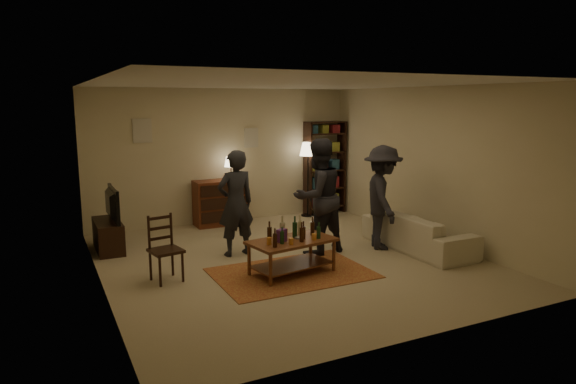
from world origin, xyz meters
TOP-DOWN VIEW (x-y plane):
  - floor at (0.00, 0.00)m, footprint 6.00×6.00m
  - room_shell at (-0.65, 2.98)m, footprint 6.00×6.00m
  - rug at (-0.24, -0.58)m, footprint 2.20×1.50m
  - coffee_table at (-0.24, -0.58)m, footprint 1.32×0.86m
  - dining_chair at (-1.94, -0.04)m, footprint 0.47×0.47m
  - tv_stand at (-2.44, 1.80)m, footprint 0.40×1.00m
  - dresser at (-0.19, 2.71)m, footprint 1.00×0.50m
  - bookshelf at (2.25, 2.78)m, footprint 0.90×0.34m
  - floor_lamp at (1.76, 2.65)m, footprint 0.36×0.36m
  - sofa at (2.20, -0.40)m, footprint 0.81×2.08m
  - person_left at (-0.63, 0.63)m, footprint 0.65×0.46m
  - person_right at (0.60, 0.16)m, footprint 1.01×0.85m
  - person_by_sofa at (1.70, -0.07)m, footprint 1.04×1.28m

SIDE VIEW (x-z plane):
  - floor at x=0.00m, z-range 0.00..0.00m
  - rug at x=-0.24m, z-range 0.00..0.01m
  - sofa at x=2.20m, z-range 0.00..0.61m
  - tv_stand at x=-2.44m, z-range -0.14..0.91m
  - coffee_table at x=-0.24m, z-range 0.01..0.85m
  - dresser at x=-0.19m, z-range -0.20..1.16m
  - dining_chair at x=-1.94m, z-range 0.02..0.95m
  - person_left at x=-0.63m, z-range 0.00..1.70m
  - person_by_sofa at x=1.70m, z-range 0.00..1.73m
  - person_right at x=0.60m, z-range 0.00..1.87m
  - bookshelf at x=2.25m, z-range 0.03..2.04m
  - floor_lamp at x=1.76m, z-range 0.55..2.13m
  - room_shell at x=-0.65m, z-range -1.19..4.81m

